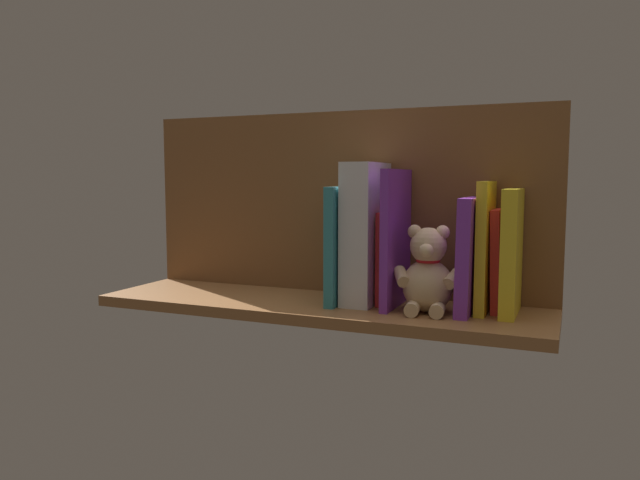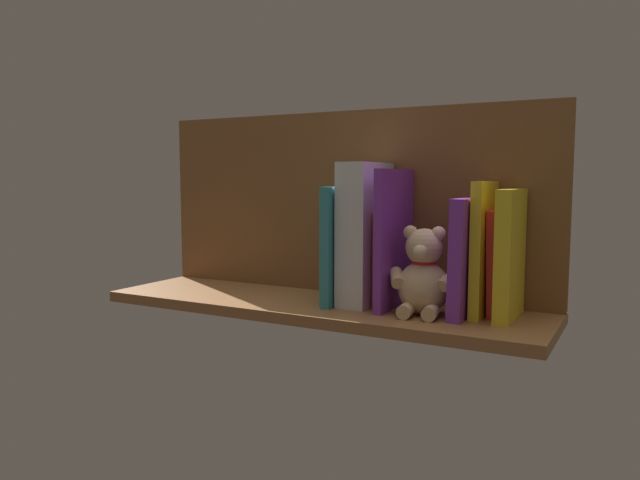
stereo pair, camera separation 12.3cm
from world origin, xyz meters
TOP-DOWN VIEW (x-y plane):
  - ground_plane at (0.00, 0.00)cm, footprint 92.60×27.01cm
  - shelf_back_panel at (0.00, -11.25)cm, footprint 92.60×1.50cm
  - book_0 at (-37.33, -2.87)cm, footprint 2.77×14.46cm
  - book_1 at (-34.70, -4.83)cm, footprint 2.22×10.55cm
  - book_2 at (-32.50, -3.36)cm, footprint 1.94×13.48cm
  - book_3 at (-29.86, -1.82)cm, footprint 2.82×16.56cm
  - teddy_bear at (-22.75, 1.78)cm, footprint 13.33×11.29cm
  - book_4 at (-15.57, -1.66)cm, footprint 1.69×16.89cm
  - book_5 at (-13.37, -4.20)cm, footprint 2.01×11.81cm
  - dictionary_thick_white at (-8.95, -2.46)cm, footprint 6.02×15.10cm
  - book_6 at (-4.55, -1.65)cm, footprint 1.98×16.91cm

SIDE VIEW (x-z plane):
  - ground_plane at x=0.00cm, z-range -2.20..0.00cm
  - teddy_bear at x=-22.75cm, z-range -0.99..15.54cm
  - book_5 at x=-13.37cm, z-range 0.00..18.54cm
  - book_1 at x=-34.70cm, z-range -0.02..19.43cm
  - book_3 at x=-29.86cm, z-range -0.02..21.66cm
  - book_0 at x=-37.33cm, z-range 0.00..23.29cm
  - book_6 at x=-4.55cm, z-range 0.00..23.56cm
  - book_2 at x=-32.50cm, z-range 0.00..24.66cm
  - book_4 at x=-15.57cm, z-range 0.00..26.97cm
  - dictionary_thick_white at x=-8.95cm, z-range 0.00..28.34cm
  - shelf_back_panel at x=0.00cm, z-range 0.00..39.67cm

